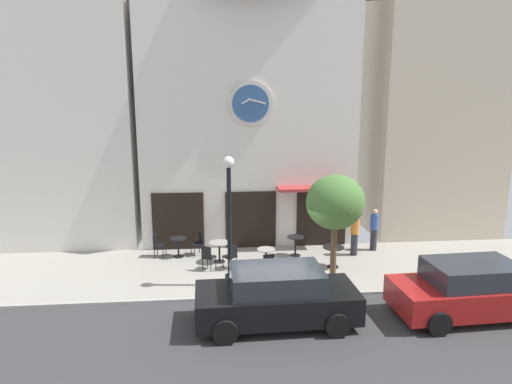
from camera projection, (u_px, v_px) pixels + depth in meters
The scene contains 20 objects.
ground_plane at pixel (285, 313), 12.77m from camera, with size 29.27×11.67×0.13m.
clock_building at pixel (248, 90), 18.12m from camera, with size 8.65×3.34×12.06m.
neighbor_building_left at pixel (57, 56), 18.24m from camera, with size 6.27×4.29×15.18m.
neighbor_building_right at pixel (432, 90), 19.77m from camera, with size 5.43×4.04×12.54m.
street_lamp at pixel (229, 222), 14.17m from camera, with size 0.36×0.36×4.21m.
street_tree at pixel (335, 203), 14.36m from camera, with size 1.87×1.69×3.59m.
cafe_table_near_door at pixel (178, 244), 17.11m from camera, with size 0.64×0.64×0.75m.
cafe_table_rightmost at pixel (219, 248), 16.56m from camera, with size 0.76×0.76×0.76m.
cafe_table_center_left at pixel (266, 256), 15.86m from camera, with size 0.64×0.64×0.75m.
cafe_table_center_right at pixel (295, 243), 17.21m from camera, with size 0.65×0.65×0.77m.
cafe_table_near_curb at pixel (333, 252), 16.06m from camera, with size 0.76×0.76×0.76m.
cafe_chair_under_awning at pixel (199, 241), 17.34m from camera, with size 0.53×0.53×0.90m.
cafe_chair_outer at pixel (231, 255), 15.87m from camera, with size 0.56×0.56×0.90m.
cafe_chair_curbside at pixel (158, 243), 17.12m from camera, with size 0.47×0.47×0.90m.
cafe_chair_near_lamp at pixel (268, 264), 15.01m from camera, with size 0.47×0.47×0.90m.
cafe_chair_left_end at pixel (208, 256), 15.79m from camera, with size 0.55×0.55×0.90m.
pedestrian_blue at pixel (374, 229), 17.81m from camera, with size 0.43×0.43×1.67m.
pedestrian_orange at pixel (355, 233), 17.25m from camera, with size 0.40×0.40×1.67m.
parked_car_black at pixel (276, 297), 12.03m from camera, with size 4.35×2.12×1.55m.
parked_car_red at pixel (471, 290), 12.46m from camera, with size 4.38×2.18×1.55m.
Camera 1 is at (-1.87, -12.64, 5.98)m, focal length 31.69 mm.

